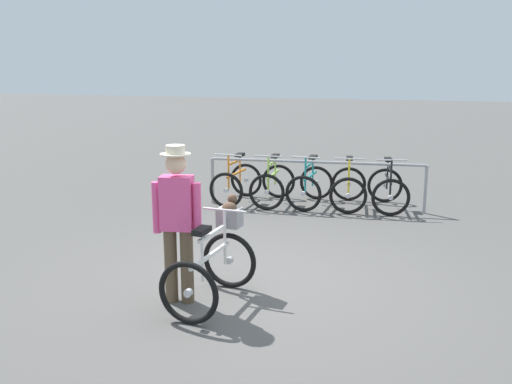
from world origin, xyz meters
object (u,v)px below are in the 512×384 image
(racked_bike_black, at_px, (388,189))
(racked_bike_orange, at_px, (237,183))
(featured_bicycle, at_px, (215,258))
(racked_bike_lime, at_px, (273,184))
(racked_bike_teal, at_px, (310,186))
(racked_bike_yellow, at_px, (348,188))
(person_with_featured_bike, at_px, (177,218))

(racked_bike_black, bearing_deg, racked_bike_orange, -174.64)
(racked_bike_black, bearing_deg, featured_bicycle, -108.01)
(racked_bike_orange, xyz_separation_m, racked_bike_lime, (0.70, 0.07, -0.00))
(racked_bike_orange, bearing_deg, featured_bicycle, -74.14)
(racked_bike_lime, bearing_deg, racked_bike_teal, 5.36)
(racked_bike_yellow, xyz_separation_m, person_with_featured_bike, (-1.19, -4.78, 0.58))
(racked_bike_black, bearing_deg, racked_bike_yellow, -174.64)
(person_with_featured_bike, bearing_deg, racked_bike_orange, 101.09)
(racked_bike_black, height_order, person_with_featured_bike, person_with_featured_bike)
(racked_bike_lime, height_order, racked_bike_teal, same)
(racked_bike_orange, bearing_deg, person_with_featured_bike, -78.91)
(racked_bike_yellow, relative_size, racked_bike_black, 0.99)
(racked_bike_yellow, bearing_deg, featured_bicycle, -100.16)
(racked_bike_teal, height_order, racked_bike_black, same)
(featured_bicycle, height_order, person_with_featured_bike, person_with_featured_bike)
(racked_bike_lime, bearing_deg, racked_bike_orange, -174.65)
(racked_bike_teal, bearing_deg, featured_bicycle, -91.67)
(racked_bike_yellow, distance_m, featured_bicycle, 4.71)
(racked_bike_teal, xyz_separation_m, racked_bike_yellow, (0.70, 0.07, 0.00))
(featured_bicycle, bearing_deg, person_with_featured_bike, -157.31)
(racked_bike_orange, relative_size, racked_bike_lime, 0.99)
(racked_bike_lime, bearing_deg, racked_bike_yellow, 5.36)
(racked_bike_yellow, height_order, racked_bike_black, same)
(racked_bike_teal, height_order, person_with_featured_bike, person_with_featured_bike)
(racked_bike_black, bearing_deg, racked_bike_teal, -174.65)
(racked_bike_lime, xyz_separation_m, racked_bike_black, (2.09, 0.20, 0.00))
(racked_bike_lime, height_order, racked_bike_yellow, same)
(racked_bike_yellow, height_order, person_with_featured_bike, person_with_featured_bike)
(racked_bike_yellow, bearing_deg, racked_bike_orange, -174.65)
(racked_bike_orange, relative_size, person_with_featured_bike, 0.65)
(racked_bike_yellow, bearing_deg, racked_bike_lime, -174.64)
(person_with_featured_bike, bearing_deg, racked_bike_black, 68.73)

